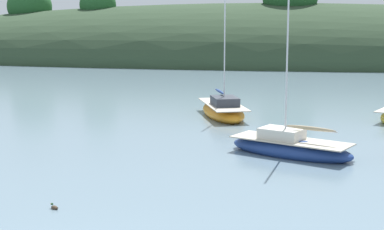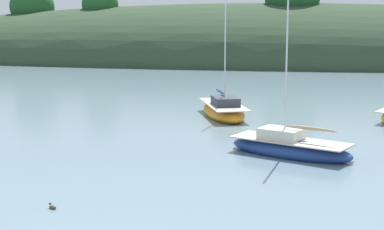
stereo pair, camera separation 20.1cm
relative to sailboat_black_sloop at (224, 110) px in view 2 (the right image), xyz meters
The scene contains 4 objects.
far_shoreline_hill 54.86m from the sailboat_black_sloop, 91.18° to the left, with size 150.00×36.00×23.33m.
sailboat_black_sloop is the anchor object (origin of this frame).
sailboat_navy_dinghy 12.23m from the sailboat_black_sloop, 66.69° to the right, with size 6.96×4.87×9.04m.
duck_lone_right 21.75m from the sailboat_black_sloop, 99.42° to the right, with size 0.40×0.33×0.24m.
Camera 2 is at (6.27, -14.06, 6.93)m, focal length 55.05 mm.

